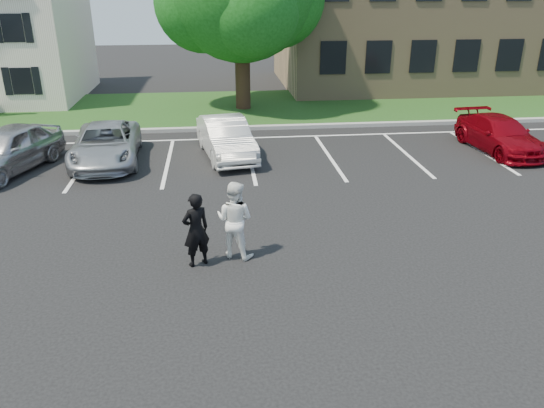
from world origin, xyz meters
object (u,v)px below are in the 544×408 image
object	(u,v)px
car_silver_minivan	(106,144)
car_white_sedan	(226,138)
man_black_suit	(196,230)
man_white_shirt	(235,220)
office_building	(471,10)
car_silver_west	(7,149)
car_red_compact	(500,135)

from	to	relation	value
car_silver_minivan	car_white_sedan	world-z (taller)	car_white_sedan
man_black_suit	car_white_sedan	distance (m)	7.69
man_black_suit	man_white_shirt	xyz separation A→B (m)	(0.84, 0.33, 0.05)
man_white_shirt	car_silver_minivan	world-z (taller)	man_white_shirt
office_building	car_silver_west	xyz separation A→B (m)	(-21.80, -14.39, -3.42)
car_red_compact	man_black_suit	bearing A→B (deg)	-150.56
man_white_shirt	car_red_compact	size ratio (longest dim) A/B	0.42
man_black_suit	car_red_compact	size ratio (longest dim) A/B	0.40
office_building	car_silver_minivan	xyz separation A→B (m)	(-18.83, -13.76, -3.52)
man_black_suit	man_white_shirt	bearing A→B (deg)	175.37
car_white_sedan	man_black_suit	bearing A→B (deg)	-106.65
office_building	car_red_compact	distance (m)	15.25
man_black_suit	car_red_compact	xyz separation A→B (m)	(10.65, 7.26, -0.22)
office_building	man_white_shirt	world-z (taller)	office_building
car_silver_minivan	car_white_sedan	xyz separation A→B (m)	(4.04, 0.17, 0.04)
car_silver_west	car_silver_minivan	world-z (taller)	car_silver_west
office_building	car_silver_minivan	bearing A→B (deg)	-143.84
man_white_shirt	car_silver_west	size ratio (longest dim) A/B	0.41
office_building	car_silver_west	distance (m)	26.34
man_black_suit	car_silver_minivan	xyz separation A→B (m)	(-3.19, 7.47, -0.19)
car_silver_minivan	car_white_sedan	bearing A→B (deg)	-1.42
car_silver_west	car_silver_minivan	bearing A→B (deg)	31.56
man_white_shirt	car_silver_minivan	bearing A→B (deg)	-32.87
man_white_shirt	car_silver_west	world-z (taller)	man_white_shirt
man_black_suit	car_silver_west	size ratio (longest dim) A/B	0.38
car_silver_minivan	man_black_suit	bearing A→B (deg)	-70.76
man_black_suit	car_red_compact	world-z (taller)	man_black_suit
car_red_compact	office_building	bearing A→B (deg)	65.47
man_white_shirt	car_white_sedan	world-z (taller)	man_white_shirt
car_silver_west	man_black_suit	bearing A→B (deg)	-28.35
car_red_compact	man_white_shirt	bearing A→B (deg)	-149.63
man_white_shirt	car_red_compact	distance (m)	12.02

